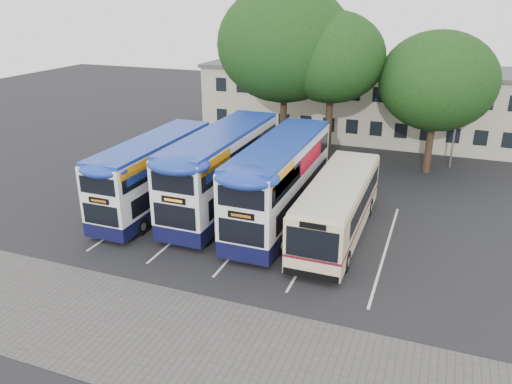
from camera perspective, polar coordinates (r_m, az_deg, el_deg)
The scene contains 12 objects.
ground at distance 22.33m, azimuth 4.50°, elevation -10.86°, with size 120.00×120.00×0.00m, color black.
paving_strip at distance 19.14m, azimuth -6.07°, elevation -17.18°, with size 40.00×6.00×0.01m, color #595654.
bay_lines at distance 27.53m, azimuth 0.01°, elevation -4.17°, with size 14.12×11.00×0.01m.
depot_building at distance 46.29m, azimuth 14.43°, elevation 9.91°, with size 32.40×8.40×6.20m.
lamp_post at distance 38.76m, azimuth 22.24°, elevation 9.76°, with size 0.25×1.05×9.06m.
tree_left at distance 37.58m, azimuth 3.33°, elevation 16.54°, with size 9.84×9.84×12.90m.
tree_mid at distance 36.61m, azimuth 8.71°, elevation 14.94°, with size 7.48×7.48×11.10m.
tree_right at distance 36.79m, azimuth 20.05°, elevation 11.81°, with size 7.93×7.93×9.92m.
bus_dd_left at distance 29.84m, azimuth -11.49°, elevation 2.35°, with size 2.49×10.29×4.29m.
bus_dd_mid at distance 29.16m, azimuth -3.77°, elevation 2.86°, with size 2.78×11.48×4.78m.
bus_dd_right at distance 27.45m, azimuth 2.83°, elevation 1.57°, with size 2.73×11.27×4.70m.
bus_single at distance 26.50m, azimuth 9.41°, elevation -1.29°, with size 2.70×10.62×3.17m.
Camera 1 is at (5.11, -18.17, 11.93)m, focal length 35.00 mm.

